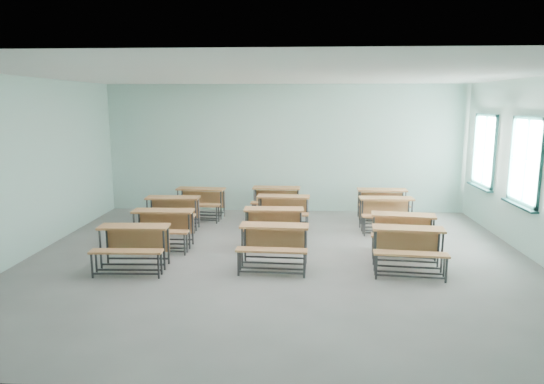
{
  "coord_description": "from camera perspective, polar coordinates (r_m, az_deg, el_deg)",
  "views": [
    {
      "loc": [
        0.35,
        -8.22,
        2.74
      ],
      "look_at": [
        -0.18,
        1.2,
        1.0
      ],
      "focal_mm": 32.0,
      "sensor_mm": 36.0,
      "label": 1
    }
  ],
  "objects": [
    {
      "name": "desk_unit_r0c1",
      "position": [
        8.13,
        0.22,
        -5.66
      ],
      "size": [
        1.19,
        0.83,
        0.72
      ],
      "rotation": [
        0.0,
        0.0,
        -0.05
      ],
      "color": "#A96C3D",
      "rests_on": "ground"
    },
    {
      "name": "desk_unit_r0c0",
      "position": [
        8.4,
        -16.07,
        -5.55
      ],
      "size": [
        1.18,
        0.82,
        0.72
      ],
      "rotation": [
        0.0,
        0.0,
        0.04
      ],
      "color": "#A96C3D",
      "rests_on": "ground"
    },
    {
      "name": "desk_unit_r1c2",
      "position": [
        9.21,
        15.17,
        -4.09
      ],
      "size": [
        1.25,
        0.92,
        0.72
      ],
      "rotation": [
        0.0,
        0.0,
        -0.14
      ],
      "color": "#A96C3D",
      "rests_on": "ground"
    },
    {
      "name": "desk_unit_r0c2",
      "position": [
        8.25,
        15.75,
        -5.81
      ],
      "size": [
        1.22,
        0.88,
        0.72
      ],
      "rotation": [
        0.0,
        0.0,
        -0.09
      ],
      "color": "#A96C3D",
      "rests_on": "ground"
    },
    {
      "name": "desk_unit_r1c0",
      "position": [
        9.46,
        -12.8,
        -3.61
      ],
      "size": [
        1.16,
        0.78,
        0.72
      ],
      "rotation": [
        0.0,
        0.0,
        0.0
      ],
      "color": "#A96C3D",
      "rests_on": "ground"
    },
    {
      "name": "desk_unit_r2c1",
      "position": [
        10.65,
        1.32,
        -1.78
      ],
      "size": [
        1.19,
        0.83,
        0.72
      ],
      "rotation": [
        0.0,
        0.0,
        -0.05
      ],
      "color": "#A96C3D",
      "rests_on": "ground"
    },
    {
      "name": "desk_unit_r1c1",
      "position": [
        9.38,
        0.19,
        -3.47
      ],
      "size": [
        1.16,
        0.79,
        0.72
      ],
      "rotation": [
        0.0,
        0.0,
        0.02
      ],
      "color": "#A96C3D",
      "rests_on": "ground"
    },
    {
      "name": "desk_unit_r3c1",
      "position": [
        11.75,
        0.49,
        -0.62
      ],
      "size": [
        1.17,
        0.79,
        0.72
      ],
      "rotation": [
        0.0,
        0.0,
        -0.02
      ],
      "color": "#A96C3D",
      "rests_on": "ground"
    },
    {
      "name": "desk_unit_r2c2",
      "position": [
        10.72,
        13.35,
        -1.98
      ],
      "size": [
        1.16,
        0.79,
        0.72
      ],
      "rotation": [
        0.0,
        0.0,
        0.01
      ],
      "color": "#A96C3D",
      "rests_on": "ground"
    },
    {
      "name": "desk_unit_r3c2",
      "position": [
        11.76,
        12.85,
        -0.88
      ],
      "size": [
        1.17,
        0.79,
        0.72
      ],
      "rotation": [
        0.0,
        0.0,
        -0.02
      ],
      "color": "#A96C3D",
      "rests_on": "ground"
    },
    {
      "name": "desk_unit_r3c0",
      "position": [
        11.71,
        -8.49,
        -0.77
      ],
      "size": [
        1.22,
        0.87,
        0.72
      ],
      "rotation": [
        0.0,
        0.0,
        -0.09
      ],
      "color": "#A96C3D",
      "rests_on": "ground"
    },
    {
      "name": "desk_unit_r2c0",
      "position": [
        10.73,
        -11.69,
        -1.9
      ],
      "size": [
        1.16,
        0.79,
        0.72
      ],
      "rotation": [
        0.0,
        0.0,
        0.01
      ],
      "color": "#A96C3D",
      "rests_on": "ground"
    },
    {
      "name": "room",
      "position": [
        8.33,
        1.33,
        2.58
      ],
      "size": [
        9.04,
        8.04,
        3.24
      ],
      "color": "gray",
      "rests_on": "ground"
    }
  ]
}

